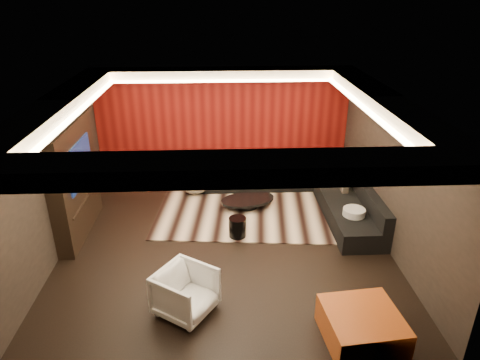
{
  "coord_description": "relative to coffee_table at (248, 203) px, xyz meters",
  "views": [
    {
      "loc": [
        -0.05,
        -6.9,
        4.46
      ],
      "look_at": [
        0.3,
        0.6,
        1.05
      ],
      "focal_mm": 32.0,
      "sensor_mm": 36.0,
      "label": 1
    }
  ],
  "objects": [
    {
      "name": "tv_shelf",
      "position": [
        -3.2,
        -0.83,
        0.58
      ],
      "size": [
        0.04,
        1.6,
        0.04
      ],
      "primitive_type": "cube",
      "color": "black",
      "rests_on": "ground"
    },
    {
      "name": "striped_pouf",
      "position": [
        -1.19,
        0.76,
        0.06
      ],
      "size": [
        0.73,
        0.73,
        0.31
      ],
      "primitive_type": "ellipsoid",
      "rotation": [
        0.0,
        0.0,
        0.36
      ],
      "color": "beige",
      "rests_on": "rug"
    },
    {
      "name": "drum_stool",
      "position": [
        -0.27,
        -1.2,
        0.1
      ],
      "size": [
        0.37,
        0.37,
        0.39
      ],
      "primitive_type": "cylinder",
      "rotation": [
        0.0,
        0.0,
        -0.12
      ],
      "color": "black",
      "rests_on": "rug"
    },
    {
      "name": "cove_front",
      "position": [
        -0.51,
        -3.79,
        2.48
      ],
      "size": [
        4.8,
        0.08,
        0.04
      ],
      "primitive_type": "cube",
      "color": "#FFD899",
      "rests_on": "ground"
    },
    {
      "name": "red_feature_wall",
      "position": [
        -0.51,
        1.54,
        1.28
      ],
      "size": [
        5.98,
        0.05,
        2.78
      ],
      "primitive_type": "cube",
      "color": "#6B0C0A",
      "rests_on": "ground"
    },
    {
      "name": "soffit_right",
      "position": [
        2.19,
        -1.43,
        2.57
      ],
      "size": [
        0.6,
        4.8,
        0.22
      ],
      "primitive_type": "cube",
      "color": "silver",
      "rests_on": "ground"
    },
    {
      "name": "ceiling",
      "position": [
        -0.51,
        -1.43,
        2.69
      ],
      "size": [
        6.0,
        6.0,
        0.02
      ],
      "primitive_type": "cube",
      "color": "silver",
      "rests_on": "ground"
    },
    {
      "name": "throw_pillows",
      "position": [
        1.03,
        0.85,
        0.5
      ],
      "size": [
        3.21,
        1.69,
        0.5
      ],
      "color": "#BFA78C",
      "rests_on": "sectional_sofa"
    },
    {
      "name": "white_side_table",
      "position": [
        1.99,
        -1.16,
        0.15
      ],
      "size": [
        0.55,
        0.55,
        0.54
      ],
      "primitive_type": "cylinder",
      "rotation": [
        0.0,
        0.0,
        0.35
      ],
      "color": "silver",
      "rests_on": "floor"
    },
    {
      "name": "cove_left",
      "position": [
        -2.87,
        -1.43,
        2.48
      ],
      "size": [
        0.08,
        4.8,
        0.04
      ],
      "primitive_type": "cube",
      "color": "#FFD899",
      "rests_on": "ground"
    },
    {
      "name": "rug",
      "position": [
        0.08,
        0.05,
        -0.11
      ],
      "size": [
        4.25,
        3.35,
        0.02
      ],
      "primitive_type": "cube",
      "rotation": [
        0.0,
        0.0,
        -0.09
      ],
      "color": "beige",
      "rests_on": "floor"
    },
    {
      "name": "cove_back",
      "position": [
        -0.51,
        0.93,
        2.48
      ],
      "size": [
        4.8,
        0.08,
        0.04
      ],
      "primitive_type": "cube",
      "color": "#FFD899",
      "rests_on": "ground"
    },
    {
      "name": "armchair",
      "position": [
        -1.12,
        -3.27,
        0.24
      ],
      "size": [
        1.08,
        1.07,
        0.71
      ],
      "primitive_type": "imported",
      "rotation": [
        0.0,
        0.0,
        0.98
      ],
      "color": "white",
      "rests_on": "floor"
    },
    {
      "name": "tv_screen",
      "position": [
        -3.2,
        -0.83,
        1.33
      ],
      "size": [
        0.04,
        1.3,
        0.8
      ],
      "primitive_type": "cube",
      "color": "black",
      "rests_on": "ground"
    },
    {
      "name": "soffit_front",
      "position": [
        -0.51,
        -4.13,
        2.57
      ],
      "size": [
        6.0,
        0.6,
        0.22
      ],
      "primitive_type": "cube",
      "color": "silver",
      "rests_on": "ground"
    },
    {
      "name": "floor",
      "position": [
        -0.51,
        -1.43,
        -0.13
      ],
      "size": [
        6.0,
        6.0,
        0.02
      ],
      "primitive_type": "cube",
      "color": "black",
      "rests_on": "ground"
    },
    {
      "name": "coffee_table",
      "position": [
        0.0,
        0.0,
        0.0
      ],
      "size": [
        1.46,
        1.46,
        0.2
      ],
      "primitive_type": "cylinder",
      "rotation": [
        0.0,
        0.0,
        0.26
      ],
      "color": "black",
      "rests_on": "rug"
    },
    {
      "name": "tv_surround",
      "position": [
        -3.36,
        -0.83,
        0.98
      ],
      "size": [
        0.3,
        2.0,
        2.2
      ],
      "primitive_type": "cube",
      "color": "black",
      "rests_on": "ground"
    },
    {
      "name": "soffit_back",
      "position": [
        -0.51,
        1.27,
        2.57
      ],
      "size": [
        6.0,
        0.6,
        0.22
      ],
      "primitive_type": "cube",
      "color": "silver",
      "rests_on": "ground"
    },
    {
      "name": "sectional_sofa",
      "position": [
        1.23,
        0.43,
        0.14
      ],
      "size": [
        3.65,
        3.5,
        0.75
      ],
      "color": "black",
      "rests_on": "floor"
    },
    {
      "name": "orange_ottoman",
      "position": [
        1.31,
        -3.93,
        0.1
      ],
      "size": [
        1.09,
        1.09,
        0.44
      ],
      "primitive_type": "cube",
      "rotation": [
        0.0,
        0.0,
        0.1
      ],
      "color": "#9C4514",
      "rests_on": "floor"
    },
    {
      "name": "cove_right",
      "position": [
        1.85,
        -1.43,
        2.48
      ],
      "size": [
        0.08,
        4.8,
        0.04
      ],
      "primitive_type": "cube",
      "color": "#FFD899",
      "rests_on": "ground"
    },
    {
      "name": "soffit_left",
      "position": [
        -3.21,
        -1.43,
        2.57
      ],
      "size": [
        0.6,
        4.8,
        0.22
      ],
      "primitive_type": "cube",
      "color": "silver",
      "rests_on": "ground"
    },
    {
      "name": "wall_back",
      "position": [
        -0.51,
        1.58,
        1.28
      ],
      "size": [
        6.0,
        0.02,
        2.8
      ],
      "primitive_type": "cube",
      "color": "black",
      "rests_on": "ground"
    },
    {
      "name": "wall_left",
      "position": [
        -3.52,
        -1.43,
        1.28
      ],
      "size": [
        0.02,
        6.0,
        2.8
      ],
      "primitive_type": "cube",
      "color": "black",
      "rests_on": "ground"
    },
    {
      "name": "wall_right",
      "position": [
        2.5,
        -1.43,
        1.28
      ],
      "size": [
        0.02,
        6.0,
        2.8
      ],
      "primitive_type": "cube",
      "color": "black",
      "rests_on": "ground"
    }
  ]
}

